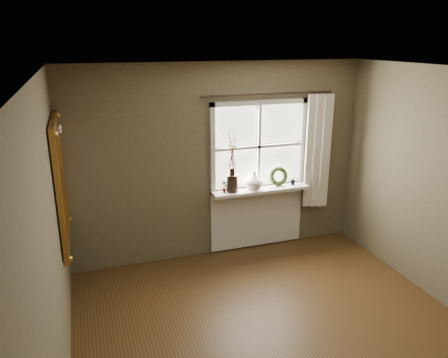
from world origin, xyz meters
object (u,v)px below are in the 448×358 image
Objects in this scene: cream_vase at (254,180)px; gilt_mirror at (60,183)px; dark_jug at (232,183)px; wreath at (278,178)px.

gilt_mirror is at bearing -169.61° from cream_vase.
cream_vase is at bearing 0.00° from dark_jug.
dark_jug is 0.93× the size of cream_vase.
cream_vase is 0.91× the size of wreath.
gilt_mirror is (-2.41, -0.44, 0.36)m from cream_vase.
dark_jug is 2.18m from gilt_mirror.
gilt_mirror reaches higher than cream_vase.
dark_jug is 0.69m from wreath.
cream_vase is 0.38m from wreath.
dark_jug is at bearing -175.67° from wreath.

